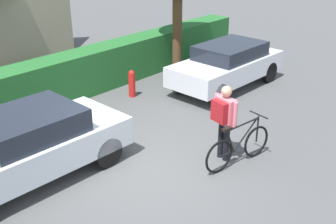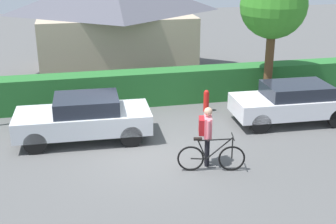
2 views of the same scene
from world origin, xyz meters
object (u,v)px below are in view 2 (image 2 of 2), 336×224
(parked_car_near, at_px, (84,117))
(fire_hydrant, at_px, (206,100))
(person_rider, at_px, (206,130))
(parked_car_far, at_px, (292,102))
(tree_kerbside, at_px, (273,6))
(bicycle, at_px, (211,157))

(parked_car_near, height_order, fire_hydrant, parked_car_near)
(parked_car_near, relative_size, person_rider, 2.47)
(parked_car_far, relative_size, fire_hydrant, 4.91)
(parked_car_far, height_order, person_rider, person_rider)
(parked_car_far, relative_size, tree_kerbside, 0.81)
(parked_car_far, height_order, tree_kerbside, tree_kerbside)
(parked_car_far, height_order, bicycle, parked_car_far)
(parked_car_far, xyz_separation_m, fire_hydrant, (-2.52, 1.63, -0.32))
(fire_hydrant, bearing_deg, person_rider, -106.96)
(tree_kerbside, bearing_deg, bicycle, -127.51)
(bicycle, relative_size, fire_hydrant, 2.21)
(bicycle, distance_m, fire_hydrant, 4.60)
(tree_kerbside, bearing_deg, fire_hydrant, -170.93)
(parked_car_far, relative_size, person_rider, 2.37)
(parked_car_near, relative_size, bicycle, 2.32)
(parked_car_far, xyz_separation_m, tree_kerbside, (-0.00, 2.03, 2.91))
(bicycle, bearing_deg, parked_car_near, 138.85)
(parked_car_far, distance_m, bicycle, 4.67)
(fire_hydrant, bearing_deg, parked_car_near, -159.73)
(parked_car_near, distance_m, parked_car_far, 6.93)
(parked_car_near, bearing_deg, bicycle, -41.15)
(parked_car_near, xyz_separation_m, parked_car_far, (6.93, -0.00, -0.01))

